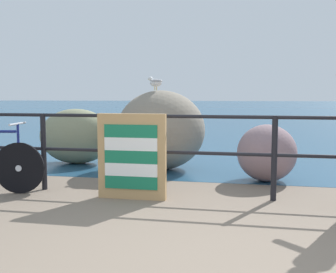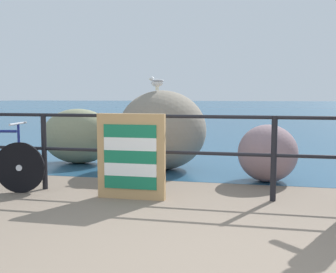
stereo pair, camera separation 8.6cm
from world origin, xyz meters
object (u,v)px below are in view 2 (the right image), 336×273
breakwater_boulder_left (78,136)px  seagull (157,82)px  folded_deckchair_stack (131,156)px  breakwater_boulder_main (162,130)px  breakwater_boulder_right (268,153)px

breakwater_boulder_left → seagull: size_ratio=4.29×
folded_deckchair_stack → breakwater_boulder_left: 2.93m
breakwater_boulder_left → breakwater_boulder_main: bearing=-9.4°
breakwater_boulder_right → seagull: size_ratio=2.84×
breakwater_boulder_main → breakwater_boulder_right: (1.74, -0.66, -0.25)m
folded_deckchair_stack → breakwater_boulder_left: (-1.76, 2.34, -0.01)m
breakwater_boulder_left → breakwater_boulder_right: size_ratio=1.51×
breakwater_boulder_left → breakwater_boulder_right: bearing=-15.4°
breakwater_boulder_right → seagull: bearing=161.0°
folded_deckchair_stack → breakwater_boulder_right: size_ratio=1.13×
seagull → breakwater_boulder_left: bearing=19.2°
breakwater_boulder_right → seagull: (-1.82, 0.63, 1.06)m
breakwater_boulder_left → breakwater_boulder_right: 3.53m
breakwater_boulder_left → folded_deckchair_stack: bearing=-53.1°
breakwater_boulder_main → seagull: size_ratio=4.60×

